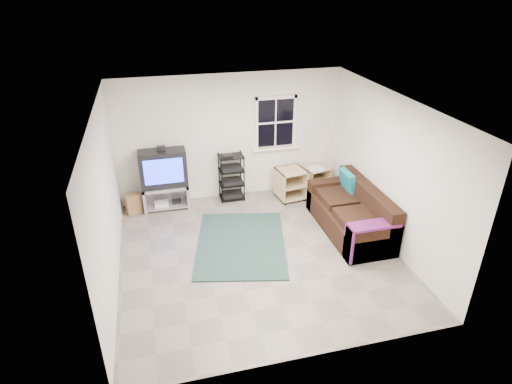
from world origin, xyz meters
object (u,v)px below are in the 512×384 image
object	(u,v)px
side_table_left	(290,182)
side_table_right	(314,177)
tv_unit	(164,175)
av_rack	(232,180)
sofa	(352,215)

from	to	relation	value
side_table_left	side_table_right	world-z (taller)	side_table_left
tv_unit	side_table_right	world-z (taller)	tv_unit
tv_unit	side_table_right	size ratio (longest dim) A/B	2.22
side_table_right	side_table_left	bearing A→B (deg)	-163.07
av_rack	side_table_right	bearing A→B (deg)	-1.37
av_rack	side_table_left	distance (m)	1.23
tv_unit	av_rack	world-z (taller)	tv_unit
side_table_right	sofa	xyz separation A→B (m)	(0.06, -1.74, 0.01)
tv_unit	side_table_right	xyz separation A→B (m)	(3.20, 0.00, -0.41)
side_table_left	sofa	world-z (taller)	sofa
side_table_left	side_table_right	bearing A→B (deg)	16.93
side_table_right	sofa	size ratio (longest dim) A/B	0.29
side_table_left	side_table_right	size ratio (longest dim) A/B	1.09
sofa	side_table_left	bearing A→B (deg)	114.00
tv_unit	sofa	bearing A→B (deg)	-28.05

